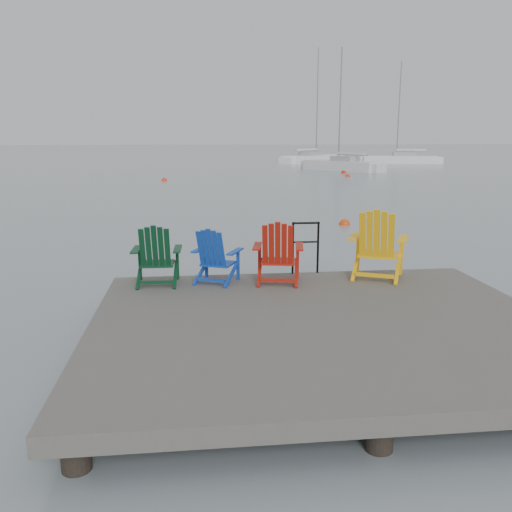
{
  "coord_description": "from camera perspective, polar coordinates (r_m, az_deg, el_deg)",
  "views": [
    {
      "loc": [
        -1.63,
        -6.53,
        2.82
      ],
      "look_at": [
        -0.62,
        2.34,
        0.85
      ],
      "focal_mm": 38.0,
      "sensor_mm": 36.0,
      "label": 1
    }
  ],
  "objects": [
    {
      "name": "buoy_c",
      "position": [
        44.5,
        9.21,
        8.64
      ],
      "size": [
        0.41,
        0.41,
        0.41
      ],
      "primitive_type": "sphere",
      "color": "red",
      "rests_on": "ground"
    },
    {
      "name": "chair_red",
      "position": [
        8.69,
        2.33,
        0.41
      ],
      "size": [
        0.9,
        0.85,
        1.01
      ],
      "rotation": [
        0.0,
        0.0,
        -0.18
      ],
      "color": "#A6180C",
      "rests_on": "dock"
    },
    {
      "name": "sailboat_near",
      "position": [
        47.64,
        9.02,
        9.31
      ],
      "size": [
        5.72,
        7.26,
        10.39
      ],
      "rotation": [
        0.0,
        0.0,
        0.59
      ],
      "color": "silver",
      "rests_on": "ground"
    },
    {
      "name": "buoy_d",
      "position": [
        40.62,
        9.62,
        8.28
      ],
      "size": [
        0.36,
        0.36,
        0.36
      ],
      "primitive_type": "sphere",
      "color": "red",
      "rests_on": "ground"
    },
    {
      "name": "dock",
      "position": [
        7.17,
        7.13,
        -7.82
      ],
      "size": [
        6.0,
        5.0,
        1.4
      ],
      "color": "#292724",
      "rests_on": "ground"
    },
    {
      "name": "sailboat_mid",
      "position": [
        62.19,
        6.06,
        10.09
      ],
      "size": [
        8.41,
        8.0,
        12.62
      ],
      "rotation": [
        0.0,
        0.0,
        -0.83
      ],
      "color": "white",
      "rests_on": "ground"
    },
    {
      "name": "chair_yellow",
      "position": [
        9.17,
        12.69,
        1.26
      ],
      "size": [
        1.14,
        1.1,
        1.17
      ],
      "rotation": [
        0.0,
        0.0,
        -0.43
      ],
      "color": "#FFB70E",
      "rests_on": "dock"
    },
    {
      "name": "chair_green",
      "position": [
        8.72,
        -10.44,
        0.13
      ],
      "size": [
        0.79,
        0.74,
        0.97
      ],
      "rotation": [
        0.0,
        0.0,
        -0.03
      ],
      "color": "#09341A",
      "rests_on": "dock"
    },
    {
      "name": "buoy_a",
      "position": [
        18.06,
        9.3,
        3.29
      ],
      "size": [
        0.36,
        0.36,
        0.36
      ],
      "primitive_type": "sphere",
      "color": "#E13F0D",
      "rests_on": "ground"
    },
    {
      "name": "ground",
      "position": [
        7.3,
        7.06,
        -10.38
      ],
      "size": [
        400.0,
        400.0,
        0.0
      ],
      "primitive_type": "plane",
      "color": "slate",
      "rests_on": "ground"
    },
    {
      "name": "sailboat_far",
      "position": [
        61.98,
        14.94,
        9.74
      ],
      "size": [
        8.11,
        3.84,
        10.91
      ],
      "rotation": [
        0.0,
        0.0,
        1.33
      ],
      "color": "white",
      "rests_on": "ground"
    },
    {
      "name": "chair_blue",
      "position": [
        8.73,
        -4.32,
        0.07
      ],
      "size": [
        0.88,
        0.84,
        0.9
      ],
      "rotation": [
        0.0,
        0.0,
        -0.43
      ],
      "color": "#103CAD",
      "rests_on": "dock"
    },
    {
      "name": "handrail",
      "position": [
        9.35,
        5.24,
        1.43
      ],
      "size": [
        0.48,
        0.04,
        0.9
      ],
      "color": "black",
      "rests_on": "dock"
    },
    {
      "name": "buoy_b",
      "position": [
        36.48,
        -9.64,
        7.82
      ],
      "size": [
        0.37,
        0.37,
        0.37
      ],
      "primitive_type": "sphere",
      "color": "red",
      "rests_on": "ground"
    }
  ]
}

